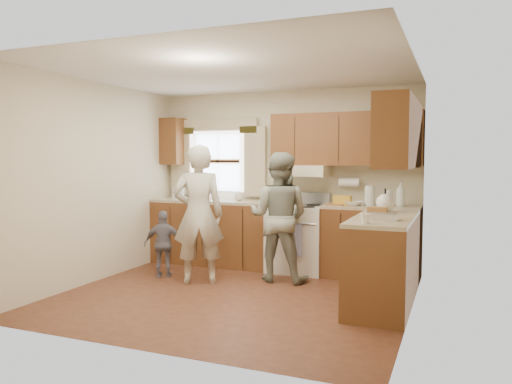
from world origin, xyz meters
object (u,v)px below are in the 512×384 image
at_px(woman_left, 198,214).
at_px(woman_right, 279,217).
at_px(child, 164,244).
at_px(stove, 298,237).

bearing_deg(woman_left, woman_right, -179.33).
relative_size(woman_left, child, 1.97).
xyz_separation_m(woman_left, child, (-0.56, 0.10, -0.42)).
xyz_separation_m(woman_right, child, (-1.44, -0.40, -0.38)).
xyz_separation_m(stove, woman_left, (-0.95, -1.08, 0.39)).
distance_m(stove, child, 1.81).
xyz_separation_m(woman_left, woman_right, (0.88, 0.50, -0.05)).
bearing_deg(child, woman_left, 145.48).
xyz_separation_m(stove, child, (-1.51, -0.99, -0.03)).
distance_m(stove, woman_left, 1.49).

